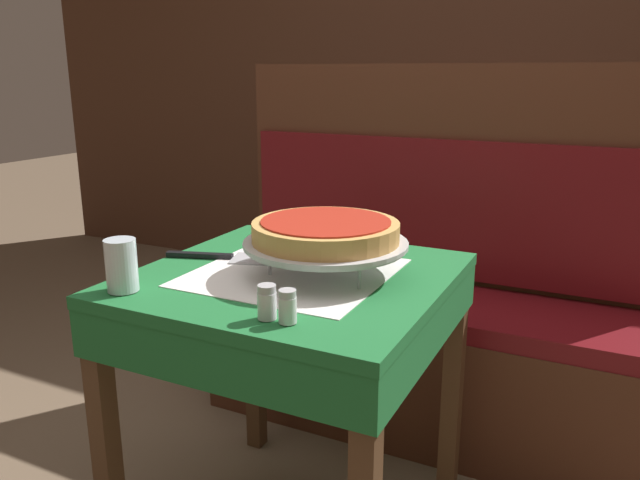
{
  "coord_description": "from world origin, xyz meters",
  "views": [
    {
      "loc": [
        0.69,
        -1.26,
        1.23
      ],
      "look_at": [
        0.07,
        -0.0,
        0.85
      ],
      "focal_mm": 35.0,
      "sensor_mm": 36.0,
      "label": 1
    }
  ],
  "objects_px": {
    "deep_dish_pizza": "(326,231)",
    "salt_shaker": "(267,302)",
    "dining_table_rear": "(483,204)",
    "pizza_server": "(227,257)",
    "condiment_caddy": "(486,171)",
    "water_glass_near": "(121,265)",
    "dining_table_front": "(294,311)",
    "booth_bench": "(425,325)",
    "pizza_pan_stand": "(326,245)",
    "pepper_shaker": "(288,307)"
  },
  "relations": [
    {
      "from": "deep_dish_pizza",
      "to": "salt_shaker",
      "type": "height_order",
      "value": "deep_dish_pizza"
    },
    {
      "from": "dining_table_rear",
      "to": "pizza_server",
      "type": "distance_m",
      "value": 1.65
    },
    {
      "from": "condiment_caddy",
      "to": "deep_dish_pizza",
      "type": "bearing_deg",
      "value": -92.06
    },
    {
      "from": "water_glass_near",
      "to": "dining_table_front",
      "type": "bearing_deg",
      "value": 45.66
    },
    {
      "from": "booth_bench",
      "to": "pizza_pan_stand",
      "type": "height_order",
      "value": "booth_bench"
    },
    {
      "from": "salt_shaker",
      "to": "condiment_caddy",
      "type": "height_order",
      "value": "condiment_caddy"
    },
    {
      "from": "water_glass_near",
      "to": "pizza_pan_stand",
      "type": "bearing_deg",
      "value": 41.35
    },
    {
      "from": "pizza_pan_stand",
      "to": "water_glass_near",
      "type": "xyz_separation_m",
      "value": [
        -0.35,
        -0.31,
        -0.01
      ]
    },
    {
      "from": "dining_table_rear",
      "to": "pepper_shaker",
      "type": "bearing_deg",
      "value": -89.23
    },
    {
      "from": "dining_table_front",
      "to": "deep_dish_pizza",
      "type": "height_order",
      "value": "deep_dish_pizza"
    },
    {
      "from": "dining_table_front",
      "to": "dining_table_rear",
      "type": "height_order",
      "value": "dining_table_front"
    },
    {
      "from": "pizza_server",
      "to": "pepper_shaker",
      "type": "relative_size",
      "value": 4.45
    },
    {
      "from": "booth_bench",
      "to": "deep_dish_pizza",
      "type": "distance_m",
      "value": 0.85
    },
    {
      "from": "deep_dish_pizza",
      "to": "pizza_server",
      "type": "height_order",
      "value": "deep_dish_pizza"
    },
    {
      "from": "booth_bench",
      "to": "salt_shaker",
      "type": "bearing_deg",
      "value": -91.81
    },
    {
      "from": "deep_dish_pizza",
      "to": "water_glass_near",
      "type": "bearing_deg",
      "value": -138.65
    },
    {
      "from": "pizza_server",
      "to": "salt_shaker",
      "type": "distance_m",
      "value": 0.43
    },
    {
      "from": "dining_table_front",
      "to": "pizza_server",
      "type": "relative_size",
      "value": 2.57
    },
    {
      "from": "pizza_server",
      "to": "condiment_caddy",
      "type": "relative_size",
      "value": 1.73
    },
    {
      "from": "booth_bench",
      "to": "pizza_server",
      "type": "height_order",
      "value": "booth_bench"
    },
    {
      "from": "condiment_caddy",
      "to": "dining_table_rear",
      "type": "bearing_deg",
      "value": 104.71
    },
    {
      "from": "booth_bench",
      "to": "condiment_caddy",
      "type": "distance_m",
      "value": 0.95
    },
    {
      "from": "dining_table_rear",
      "to": "deep_dish_pizza",
      "type": "height_order",
      "value": "deep_dish_pizza"
    },
    {
      "from": "booth_bench",
      "to": "pepper_shaker",
      "type": "distance_m",
      "value": 1.09
    },
    {
      "from": "water_glass_near",
      "to": "salt_shaker",
      "type": "height_order",
      "value": "water_glass_near"
    },
    {
      "from": "water_glass_near",
      "to": "dining_table_rear",
      "type": "bearing_deg",
      "value": 78.5
    },
    {
      "from": "pepper_shaker",
      "to": "condiment_caddy",
      "type": "distance_m",
      "value": 1.85
    },
    {
      "from": "water_glass_near",
      "to": "condiment_caddy",
      "type": "relative_size",
      "value": 0.68
    },
    {
      "from": "booth_bench",
      "to": "deep_dish_pizza",
      "type": "xyz_separation_m",
      "value": [
        -0.05,
        -0.7,
        0.49
      ]
    },
    {
      "from": "pizza_server",
      "to": "condiment_caddy",
      "type": "xyz_separation_m",
      "value": [
        0.34,
        1.55,
        0.03
      ]
    },
    {
      "from": "pizza_pan_stand",
      "to": "deep_dish_pizza",
      "type": "relative_size",
      "value": 1.12
    },
    {
      "from": "pepper_shaker",
      "to": "water_glass_near",
      "type": "bearing_deg",
      "value": -179.79
    },
    {
      "from": "water_glass_near",
      "to": "booth_bench",
      "type": "bearing_deg",
      "value": 68.21
    },
    {
      "from": "booth_bench",
      "to": "water_glass_near",
      "type": "distance_m",
      "value": 1.17
    },
    {
      "from": "pizza_server",
      "to": "salt_shaker",
      "type": "relative_size",
      "value": 4.27
    },
    {
      "from": "pizza_pan_stand",
      "to": "salt_shaker",
      "type": "xyz_separation_m",
      "value": [
        0.02,
        -0.31,
        -0.04
      ]
    },
    {
      "from": "pizza_pan_stand",
      "to": "pepper_shaker",
      "type": "bearing_deg",
      "value": -77.77
    },
    {
      "from": "salt_shaker",
      "to": "condiment_caddy",
      "type": "bearing_deg",
      "value": 88.9
    },
    {
      "from": "pizza_pan_stand",
      "to": "pizza_server",
      "type": "xyz_separation_m",
      "value": [
        -0.28,
        -0.0,
        -0.07
      ]
    },
    {
      "from": "pepper_shaker",
      "to": "pizza_pan_stand",
      "type": "bearing_deg",
      "value": 102.23
    },
    {
      "from": "pizza_server",
      "to": "deep_dish_pizza",
      "type": "bearing_deg",
      "value": 0.65
    },
    {
      "from": "dining_table_rear",
      "to": "water_glass_near",
      "type": "relative_size",
      "value": 6.42
    },
    {
      "from": "salt_shaker",
      "to": "pizza_server",
      "type": "bearing_deg",
      "value": 134.95
    },
    {
      "from": "water_glass_near",
      "to": "pepper_shaker",
      "type": "relative_size",
      "value": 1.76
    },
    {
      "from": "booth_bench",
      "to": "pizza_server",
      "type": "relative_size",
      "value": 5.04
    },
    {
      "from": "dining_table_front",
      "to": "salt_shaker",
      "type": "height_order",
      "value": "salt_shaker"
    },
    {
      "from": "deep_dish_pizza",
      "to": "pepper_shaker",
      "type": "bearing_deg",
      "value": -77.77
    },
    {
      "from": "dining_table_front",
      "to": "salt_shaker",
      "type": "bearing_deg",
      "value": -71.27
    },
    {
      "from": "pizza_pan_stand",
      "to": "pizza_server",
      "type": "distance_m",
      "value": 0.29
    },
    {
      "from": "salt_shaker",
      "to": "dining_table_rear",
      "type": "bearing_deg",
      "value": 89.39
    }
  ]
}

